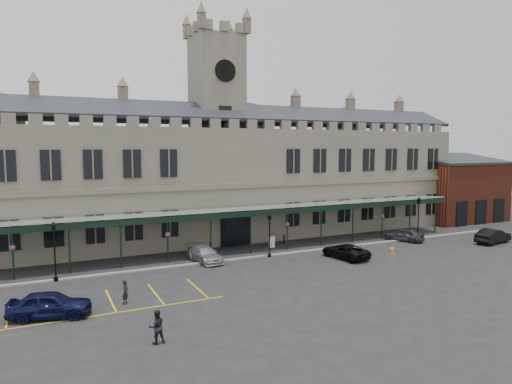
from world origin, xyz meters
name	(u,v)px	position (x,y,z in m)	size (l,w,h in m)	color
ground	(288,272)	(0.00, 0.00, 0.00)	(140.00, 140.00, 0.00)	black
station_building	(218,180)	(0.00, 15.91, 6.47)	(60.00, 10.36, 17.30)	#625E51
clock_tower	(217,120)	(0.00, 16.00, 13.11)	(5.60, 5.60, 24.80)	#625E51
canopy	(249,228)	(0.00, 7.46, 2.40)	(50.00, 4.10, 4.30)	#8C9E93
brick_annex	(456,190)	(34.00, 12.97, 4.16)	(12.40, 8.36, 9.23)	maroon
kerb	(258,257)	(0.00, 5.50, 0.06)	(60.00, 0.40, 0.12)	gray
parking_markings	(112,303)	(-14.00, -1.50, 0.00)	(16.00, 6.00, 0.01)	gold
tree_behind_mid	(249,127)	(8.00, 25.00, 12.81)	(6.00, 6.00, 16.00)	#332314
tree_behind_right	(345,129)	(24.00, 25.00, 12.81)	(6.00, 6.00, 16.00)	#332314
lamp_post_left	(54,246)	(-17.12, 5.39, 2.74)	(0.44, 0.44, 4.62)	black
lamp_post_mid	(270,231)	(0.97, 5.15, 2.46)	(0.39, 0.39, 4.15)	black
lamp_post_right	(418,214)	(19.24, 5.16, 2.82)	(0.45, 0.45, 4.75)	black
traffic_cone	(392,250)	(12.10, 1.28, 0.38)	(0.49, 0.49, 0.78)	#E05007
sign_board	(272,242)	(2.94, 8.48, 0.56)	(0.67, 0.13, 1.14)	black
bollard_left	(210,246)	(-3.07, 9.99, 0.41)	(0.15, 0.15, 0.82)	black
bollard_right	(284,239)	(4.97, 9.55, 0.47)	(0.17, 0.17, 0.95)	black
car_left_a	(50,304)	(-17.68, -2.52, 0.80)	(1.90, 4.73, 1.61)	black
car_taxi	(205,254)	(-5.00, 6.09, 0.67)	(1.88, 4.61, 1.34)	#9A9DA2
car_van	(345,251)	(7.00, 1.75, 0.66)	(2.18, 4.73, 1.31)	black
car_right_a	(404,235)	(17.32, 5.22, 0.70)	(1.66, 4.12, 1.40)	#2F3236
car_right_b	(493,236)	(25.00, 0.33, 0.77)	(1.63, 4.67, 1.54)	black
person_a	(125,292)	(-13.20, -1.97, 0.79)	(0.58, 0.38, 1.59)	black
person_b	(157,327)	(-12.78, -8.81, 0.89)	(0.86, 0.67, 1.78)	black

